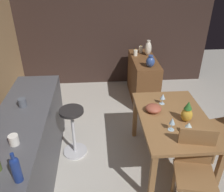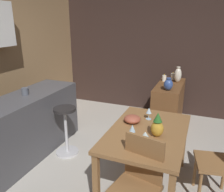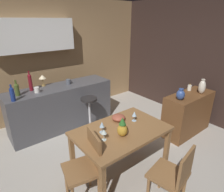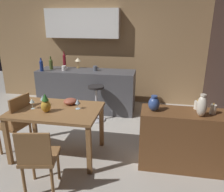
{
  "view_description": "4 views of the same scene",
  "coord_description": "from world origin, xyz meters",
  "px_view_note": "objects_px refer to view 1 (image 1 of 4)",
  "views": [
    {
      "loc": [
        -2.3,
        0.49,
        2.4
      ],
      "look_at": [
        0.41,
        0.29,
        0.83
      ],
      "focal_mm": 37.72,
      "sensor_mm": 36.0,
      "label": 1
    },
    {
      "loc": [
        -2.3,
        -0.93,
        1.92
      ],
      "look_at": [
        0.73,
        0.29,
        0.83
      ],
      "focal_mm": 37.03,
      "sensor_mm": 36.0,
      "label": 2
    },
    {
      "loc": [
        -1.5,
        -2.11,
        2.14
      ],
      "look_at": [
        0.59,
        0.51,
        0.79
      ],
      "focal_mm": 30.53,
      "sensor_mm": 36.0,
      "label": 3
    },
    {
      "loc": [
        1.34,
        -3.26,
        1.99
      ],
      "look_at": [
        0.69,
        0.27,
        0.74
      ],
      "focal_mm": 36.57,
      "sensor_mm": 36.0,
      "label": 4
    }
  ],
  "objects_px": {
    "dining_table": "(173,123)",
    "pillar_candle_short": "(141,49)",
    "chair_near_window": "(194,168)",
    "vase_ceramic_ivory": "(148,48)",
    "cup_slate": "(22,103)",
    "pillar_candle_tall": "(135,53)",
    "vase_ceramic_blue": "(150,62)",
    "fruit_bowl": "(153,108)",
    "wine_glass_left": "(163,97)",
    "pineapple_centerpiece": "(187,113)",
    "wine_bottle_cobalt": "(16,168)",
    "wine_glass_right": "(172,122)",
    "sideboard_cabinet": "(143,79)",
    "wine_glass_center": "(189,125)",
    "cup_white": "(14,140)",
    "bar_stool": "(73,131)"
  },
  "relations": [
    {
      "from": "wine_glass_left",
      "to": "pineapple_centerpiece",
      "type": "height_order",
      "value": "pineapple_centerpiece"
    },
    {
      "from": "wine_glass_left",
      "to": "vase_ceramic_ivory",
      "type": "bearing_deg",
      "value": -4.94
    },
    {
      "from": "sideboard_cabinet",
      "to": "wine_bottle_cobalt",
      "type": "relative_size",
      "value": 3.93
    },
    {
      "from": "pillar_candle_tall",
      "to": "pillar_candle_short",
      "type": "relative_size",
      "value": 0.92
    },
    {
      "from": "wine_glass_left",
      "to": "cup_white",
      "type": "bearing_deg",
      "value": 117.28
    },
    {
      "from": "cup_slate",
      "to": "chair_near_window",
      "type": "bearing_deg",
      "value": -111.5
    },
    {
      "from": "vase_ceramic_blue",
      "to": "fruit_bowl",
      "type": "bearing_deg",
      "value": 169.84
    },
    {
      "from": "wine_glass_center",
      "to": "pineapple_centerpiece",
      "type": "distance_m",
      "value": 0.25
    },
    {
      "from": "wine_glass_right",
      "to": "pillar_candle_tall",
      "type": "bearing_deg",
      "value": 1.46
    },
    {
      "from": "chair_near_window",
      "to": "vase_ceramic_blue",
      "type": "distance_m",
      "value": 2.03
    },
    {
      "from": "bar_stool",
      "to": "vase_ceramic_ivory",
      "type": "relative_size",
      "value": 2.52
    },
    {
      "from": "dining_table",
      "to": "wine_glass_right",
      "type": "xyz_separation_m",
      "value": [
        -0.25,
        0.11,
        0.2
      ]
    },
    {
      "from": "cup_slate",
      "to": "dining_table",
      "type": "bearing_deg",
      "value": -94.02
    },
    {
      "from": "pillar_candle_short",
      "to": "vase_ceramic_blue",
      "type": "relative_size",
      "value": 0.71
    },
    {
      "from": "sideboard_cabinet",
      "to": "cup_white",
      "type": "height_order",
      "value": "cup_white"
    },
    {
      "from": "pillar_candle_tall",
      "to": "pineapple_centerpiece",
      "type": "bearing_deg",
      "value": -172.13
    },
    {
      "from": "chair_near_window",
      "to": "vase_ceramic_ivory",
      "type": "distance_m",
      "value": 2.6
    },
    {
      "from": "pillar_candle_short",
      "to": "vase_ceramic_ivory",
      "type": "xyz_separation_m",
      "value": [
        -0.16,
        -0.11,
        0.08
      ]
    },
    {
      "from": "cup_slate",
      "to": "wine_bottle_cobalt",
      "type": "bearing_deg",
      "value": -167.62
    },
    {
      "from": "dining_table",
      "to": "pillar_candle_short",
      "type": "xyz_separation_m",
      "value": [
        2.12,
        0.03,
        0.23
      ]
    },
    {
      "from": "wine_bottle_cobalt",
      "to": "dining_table",
      "type": "bearing_deg",
      "value": -58.01
    },
    {
      "from": "dining_table",
      "to": "wine_bottle_cobalt",
      "type": "distance_m",
      "value": 1.88
    },
    {
      "from": "chair_near_window",
      "to": "pillar_candle_tall",
      "type": "bearing_deg",
      "value": 5.06
    },
    {
      "from": "wine_glass_right",
      "to": "vase_ceramic_ivory",
      "type": "bearing_deg",
      "value": -4.78
    },
    {
      "from": "sideboard_cabinet",
      "to": "wine_glass_center",
      "type": "relative_size",
      "value": 7.32
    },
    {
      "from": "wine_bottle_cobalt",
      "to": "pillar_candle_short",
      "type": "xyz_separation_m",
      "value": [
        3.09,
        -1.53,
        -0.15
      ]
    },
    {
      "from": "wine_glass_right",
      "to": "fruit_bowl",
      "type": "bearing_deg",
      "value": 16.86
    },
    {
      "from": "dining_table",
      "to": "sideboard_cabinet",
      "type": "bearing_deg",
      "value": 0.77
    },
    {
      "from": "bar_stool",
      "to": "wine_glass_center",
      "type": "relative_size",
      "value": 4.83
    },
    {
      "from": "sideboard_cabinet",
      "to": "pineapple_centerpiece",
      "type": "xyz_separation_m",
      "value": [
        -1.85,
        -0.14,
        0.44
      ]
    },
    {
      "from": "wine_bottle_cobalt",
      "to": "sideboard_cabinet",
      "type": "bearing_deg",
      "value": -29.31
    },
    {
      "from": "vase_ceramic_blue",
      "to": "cup_white",
      "type": "bearing_deg",
      "value": 138.2
    },
    {
      "from": "bar_stool",
      "to": "cup_white",
      "type": "xyz_separation_m",
      "value": [
        -0.82,
        0.45,
        0.56
      ]
    },
    {
      "from": "chair_near_window",
      "to": "cup_slate",
      "type": "distance_m",
      "value": 2.06
    },
    {
      "from": "wine_glass_left",
      "to": "pineapple_centerpiece",
      "type": "distance_m",
      "value": 0.44
    },
    {
      "from": "fruit_bowl",
      "to": "pillar_candle_short",
      "type": "relative_size",
      "value": 1.36
    },
    {
      "from": "sideboard_cabinet",
      "to": "fruit_bowl",
      "type": "height_order",
      "value": "fruit_bowl"
    },
    {
      "from": "pineapple_centerpiece",
      "to": "wine_bottle_cobalt",
      "type": "distance_m",
      "value": 1.91
    },
    {
      "from": "pineapple_centerpiece",
      "to": "pillar_candle_short",
      "type": "bearing_deg",
      "value": 3.82
    },
    {
      "from": "sideboard_cabinet",
      "to": "pillar_candle_short",
      "type": "bearing_deg",
      "value": 0.85
    },
    {
      "from": "pineapple_centerpiece",
      "to": "cup_white",
      "type": "height_order",
      "value": "pineapple_centerpiece"
    },
    {
      "from": "sideboard_cabinet",
      "to": "pillar_candle_short",
      "type": "relative_size",
      "value": 7.45
    },
    {
      "from": "pineapple_centerpiece",
      "to": "wine_bottle_cobalt",
      "type": "height_order",
      "value": "wine_bottle_cobalt"
    },
    {
      "from": "wine_glass_left",
      "to": "pillar_candle_short",
      "type": "relative_size",
      "value": 1.02
    },
    {
      "from": "fruit_bowl",
      "to": "pineapple_centerpiece",
      "type": "bearing_deg",
      "value": -123.44
    },
    {
      "from": "wine_glass_left",
      "to": "pillar_candle_short",
      "type": "xyz_separation_m",
      "value": [
        1.81,
        -0.04,
        0.03
      ]
    },
    {
      "from": "fruit_bowl",
      "to": "wine_glass_center",
      "type": "bearing_deg",
      "value": -149.8
    },
    {
      "from": "pineapple_centerpiece",
      "to": "fruit_bowl",
      "type": "xyz_separation_m",
      "value": [
        0.23,
        0.34,
        -0.07
      ]
    },
    {
      "from": "cup_slate",
      "to": "pillar_candle_tall",
      "type": "distance_m",
      "value": 2.45
    },
    {
      "from": "pillar_candle_tall",
      "to": "vase_ceramic_ivory",
      "type": "distance_m",
      "value": 0.25
    }
  ]
}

